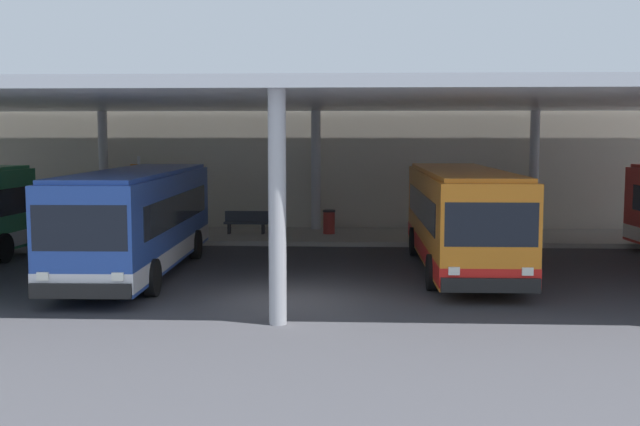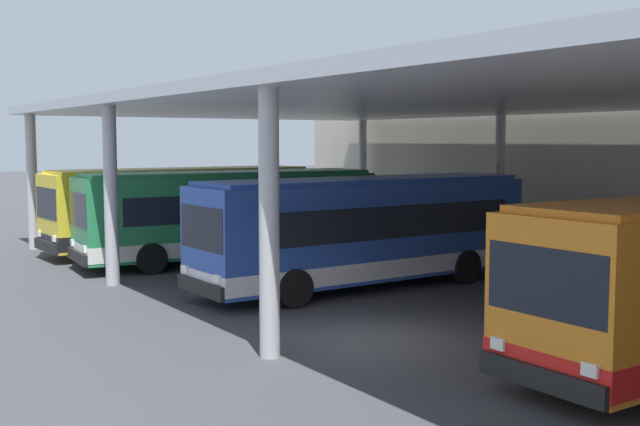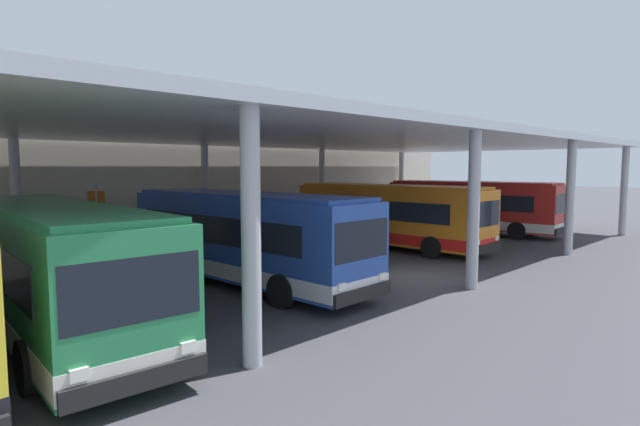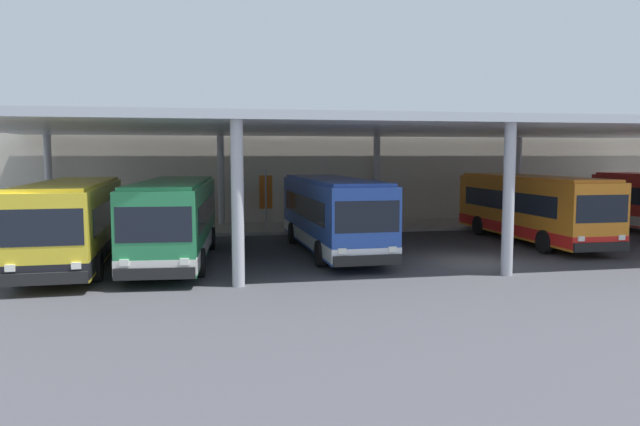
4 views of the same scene
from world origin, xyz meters
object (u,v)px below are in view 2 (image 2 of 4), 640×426
object	(u,v)px
bus_middle_bay	(365,230)
bench_waiting	(609,251)
banner_sign	(496,203)
bus_second_bay	(230,215)
bus_nearest_bay	(183,207)

from	to	relation	value
bus_middle_bay	bench_waiting	size ratio (longest dim) A/B	5.88
bus_middle_bay	banner_sign	bearing A→B (deg)	105.44
bus_second_bay	bench_waiting	xyz separation A→B (m)	(8.62, 9.35, -0.99)
bus_second_bay	bus_nearest_bay	bearing A→B (deg)	-177.37
bus_second_bay	bench_waiting	distance (m)	12.75
bench_waiting	banner_sign	size ratio (longest dim) A/B	0.56
bus_second_bay	bus_middle_bay	bearing A→B (deg)	8.96
bus_nearest_bay	bus_middle_bay	world-z (taller)	same
bus_nearest_bay	bus_middle_bay	size ratio (longest dim) A/B	1.00
bench_waiting	bus_middle_bay	bearing A→B (deg)	-104.29
bus_middle_bay	bench_waiting	bearing A→B (deg)	75.71
bus_nearest_bay	bench_waiting	bearing A→B (deg)	37.71
bus_middle_bay	bus_nearest_bay	bearing A→B (deg)	-173.31
bus_nearest_bay	bus_second_bay	distance (m)	3.69
bus_second_bay	banner_sign	distance (m)	9.57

